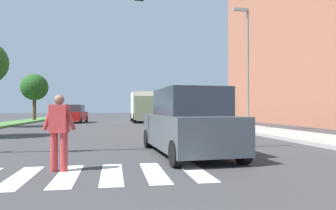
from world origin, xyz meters
The scene contains 10 objects.
ground_plane centered at (0.00, 30.00, 0.00)m, with size 140.00×140.00×0.00m, color #38383A.
crosswalk centered at (0.00, 8.47, 0.00)m, with size 4.95×2.20×0.01m.
median_strip centered at (-8.44, 28.00, 0.07)m, with size 2.50×64.00×0.15m, color #477A38.
tree_distant centered at (-8.17, 37.30, 3.73)m, with size 2.91×2.91×5.06m.
sidewalk_right centered at (9.21, 28.00, 0.07)m, with size 3.00×64.00×0.15m, color #9E9991.
street_lamp_right centered at (8.62, 19.55, 4.59)m, with size 1.02×0.24×7.50m.
pedestrian_performer centered at (-0.70, 8.95, 0.93)m, with size 0.75×0.32×1.69m.
suv_crossing centered at (2.68, 10.79, 0.93)m, with size 2.24×4.71×1.97m.
sedan_midblock centered at (-3.27, 32.60, 0.81)m, with size 2.16×4.18×1.75m.
truck_box_delivery centered at (3.47, 32.66, 1.63)m, with size 2.40×6.20×3.10m.
Camera 1 is at (0.49, 2.01, 1.38)m, focal length 32.18 mm.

